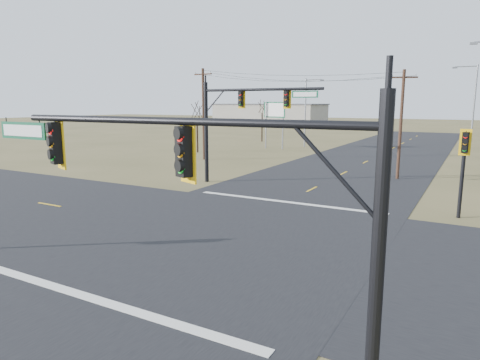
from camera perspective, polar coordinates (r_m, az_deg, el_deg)
name	(u,v)px	position (r m, az deg, el deg)	size (l,w,h in m)	color
ground	(222,235)	(19.74, -2.41, -7.34)	(320.00, 320.00, 0.00)	olive
road_ew	(222,235)	(19.74, -2.41, -7.31)	(160.00, 14.00, 0.02)	black
road_ns	(222,235)	(19.74, -2.41, -7.30)	(14.00, 160.00, 0.02)	black
stop_bar_near	(94,299)	(14.33, -18.85, -14.77)	(12.00, 0.40, 0.01)	silver
stop_bar_far	(287,202)	(26.19, 6.22, -2.91)	(12.00, 0.40, 0.01)	silver
mast_arm_near	(184,172)	(9.05, -7.53, 1.03)	(10.32, 0.58, 6.18)	black
mast_arm_far	(240,111)	(30.96, -0.06, 9.15)	(9.23, 0.44, 7.47)	black
pedestal_signal_ne	(464,154)	(24.67, 27.71, 3.06)	(0.58, 0.51, 4.69)	black
utility_pole_near	(401,123)	(35.83, 20.66, 7.16)	(1.98, 0.87, 8.49)	#42281C
utility_pole_far	(203,113)	(45.67, -4.90, 8.90)	(2.32, 0.42, 9.50)	#42281C
highway_sign	(274,116)	(56.83, 4.61, 8.54)	(3.23, 0.63, 6.11)	gray
streetlight_b	(472,103)	(62.25, 28.56, 9.05)	(3.00, 0.43, 10.70)	gray
streetlight_c	(307,109)	(59.55, 8.89, 9.36)	(2.59, 0.39, 9.24)	gray
bare_tree_a	(197,109)	(52.50, -5.77, 9.35)	(2.94, 2.94, 6.58)	black
bare_tree_b	(262,106)	(67.34, 2.97, 9.78)	(3.55, 3.55, 6.83)	black
warehouse_left	(270,115)	(117.21, 4.02, 8.62)	(28.00, 14.00, 5.50)	#9B9789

